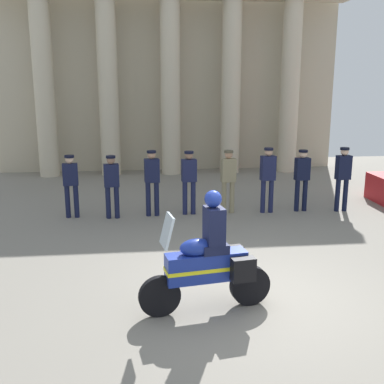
# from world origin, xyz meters

# --- Properties ---
(ground_plane) EXTENTS (28.00, 28.00, 0.00)m
(ground_plane) POSITION_xyz_m (0.00, 0.00, 0.00)
(ground_plane) COLOR gray
(colonnade_backdrop) EXTENTS (13.20, 1.57, 6.96)m
(colonnade_backdrop) POSITION_xyz_m (-0.68, 11.35, 3.76)
(colonnade_backdrop) COLOR #B6AB91
(colonnade_backdrop) RESTS_ON ground_plane
(officer_in_row_0) EXTENTS (0.40, 0.26, 1.63)m
(officer_in_row_0) POSITION_xyz_m (-3.62, 5.13, 0.97)
(officer_in_row_0) COLOR #141938
(officer_in_row_0) RESTS_ON ground_plane
(officer_in_row_1) EXTENTS (0.40, 0.26, 1.63)m
(officer_in_row_1) POSITION_xyz_m (-2.58, 4.95, 0.96)
(officer_in_row_1) COLOR #141938
(officer_in_row_1) RESTS_ON ground_plane
(officer_in_row_2) EXTENTS (0.40, 0.26, 1.73)m
(officer_in_row_2) POSITION_xyz_m (-1.55, 5.05, 1.02)
(officer_in_row_2) COLOR #141938
(officer_in_row_2) RESTS_ON ground_plane
(officer_in_row_3) EXTENTS (0.40, 0.26, 1.69)m
(officer_in_row_3) POSITION_xyz_m (-0.58, 5.10, 1.00)
(officer_in_row_3) COLOR #191E42
(officer_in_row_3) RESTS_ON ground_plane
(officer_in_row_4) EXTENTS (0.40, 0.26, 1.69)m
(officer_in_row_4) POSITION_xyz_m (0.48, 5.12, 1.00)
(officer_in_row_4) COLOR #847A5B
(officer_in_row_4) RESTS_ON ground_plane
(officer_in_row_5) EXTENTS (0.40, 0.26, 1.76)m
(officer_in_row_5) POSITION_xyz_m (1.52, 5.04, 1.04)
(officer_in_row_5) COLOR #191E42
(officer_in_row_5) RESTS_ON ground_plane
(officer_in_row_6) EXTENTS (0.40, 0.26, 1.68)m
(officer_in_row_6) POSITION_xyz_m (2.48, 5.09, 0.99)
(officer_in_row_6) COLOR black
(officer_in_row_6) RESTS_ON ground_plane
(officer_in_row_7) EXTENTS (0.40, 0.26, 1.75)m
(officer_in_row_7) POSITION_xyz_m (3.57, 4.96, 1.03)
(officer_in_row_7) COLOR black
(officer_in_row_7) RESTS_ON ground_plane
(motorcycle_with_rider) EXTENTS (2.08, 0.76, 1.90)m
(motorcycle_with_rider) POSITION_xyz_m (-0.80, -0.25, 0.79)
(motorcycle_with_rider) COLOR black
(motorcycle_with_rider) RESTS_ON ground_plane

